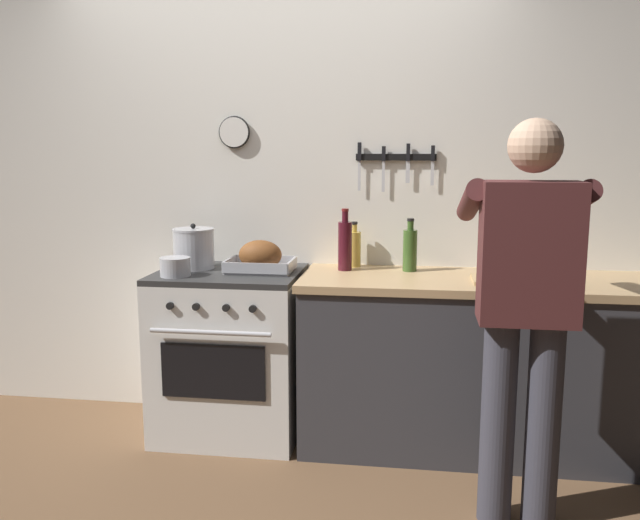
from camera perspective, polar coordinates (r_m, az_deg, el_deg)
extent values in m
cube|color=white|center=(3.78, -3.33, 5.90)|extent=(6.00, 0.10, 2.60)
cube|color=black|center=(3.63, 6.60, 8.85)|extent=(0.44, 0.02, 0.04)
cube|color=silver|center=(3.64, 3.43, 7.30)|extent=(0.01, 0.00, 0.16)
cube|color=black|center=(3.64, 3.45, 9.37)|extent=(0.02, 0.02, 0.10)
cube|color=silver|center=(3.63, 5.52, 7.23)|extent=(0.02, 0.00, 0.17)
cube|color=black|center=(3.63, 5.55, 9.18)|extent=(0.02, 0.02, 0.08)
cube|color=silver|center=(3.62, 7.62, 7.57)|extent=(0.02, 0.00, 0.12)
cube|color=black|center=(3.62, 7.66, 9.25)|extent=(0.02, 0.02, 0.09)
cube|color=silver|center=(3.63, 9.72, 7.43)|extent=(0.02, 0.00, 0.13)
cube|color=black|center=(3.62, 9.77, 9.12)|extent=(0.02, 0.02, 0.08)
cylinder|color=white|center=(3.76, -7.44, 10.93)|extent=(0.16, 0.02, 0.16)
torus|color=black|center=(3.76, -7.44, 10.93)|extent=(0.18, 0.02, 0.18)
cube|color=#38383D|center=(3.54, 15.21, -9.05)|extent=(2.00, 0.62, 0.86)
cube|color=tan|center=(3.43, 15.54, -1.90)|extent=(2.03, 0.65, 0.04)
cube|color=white|center=(3.64, -7.76, -8.18)|extent=(0.76, 0.62, 0.87)
cube|color=black|center=(3.35, -9.26, -9.54)|extent=(0.53, 0.01, 0.28)
cube|color=#2D2D2D|center=(3.53, -7.93, -1.22)|extent=(0.76, 0.62, 0.03)
cylinder|color=black|center=(3.33, -12.88, -3.90)|extent=(0.04, 0.02, 0.04)
cylinder|color=black|center=(3.28, -10.71, -4.01)|extent=(0.04, 0.02, 0.04)
cylinder|color=black|center=(3.24, -8.15, -4.13)|extent=(0.04, 0.02, 0.04)
cylinder|color=black|center=(3.20, -5.86, -4.23)|extent=(0.04, 0.02, 0.04)
cylinder|color=silver|center=(3.26, -9.52, -6.22)|extent=(0.61, 0.02, 0.02)
cylinder|color=#383842|center=(2.88, 15.16, -13.43)|extent=(0.14, 0.14, 0.86)
cylinder|color=#383842|center=(2.91, 18.78, -13.38)|extent=(0.14, 0.14, 0.86)
cube|color=#4C2323|center=(2.71, 17.71, 0.60)|extent=(0.38, 0.22, 0.56)
sphere|color=tan|center=(2.68, 18.16, 9.41)|extent=(0.21, 0.21, 0.21)
cylinder|color=#4C2323|center=(2.90, 13.00, 4.96)|extent=(0.09, 0.55, 0.22)
cylinder|color=#4C2323|center=(2.96, 21.14, 4.66)|extent=(0.09, 0.55, 0.22)
cube|color=#B7B7BC|center=(3.50, -5.18, -0.91)|extent=(0.34, 0.25, 0.01)
cube|color=#B7B7BC|center=(3.38, -5.68, -0.73)|extent=(0.34, 0.01, 0.05)
cube|color=#B7B7BC|center=(3.62, -4.73, -0.03)|extent=(0.34, 0.01, 0.05)
cube|color=#B7B7BC|center=(3.54, -7.87, -0.30)|extent=(0.01, 0.25, 0.05)
cube|color=#B7B7BC|center=(3.46, -2.45, -0.44)|extent=(0.01, 0.25, 0.05)
ellipsoid|color=brown|center=(3.49, -5.20, 0.45)|extent=(0.23, 0.17, 0.16)
cylinder|color=#B7B7BC|center=(3.64, -10.89, 0.89)|extent=(0.22, 0.22, 0.21)
cylinder|color=#B2B2B7|center=(3.62, -10.95, 2.60)|extent=(0.22, 0.22, 0.01)
sphere|color=black|center=(3.62, -10.96, 2.91)|extent=(0.03, 0.03, 0.03)
cylinder|color=#B7B7BC|center=(3.44, -12.44, -0.58)|extent=(0.15, 0.15, 0.10)
cube|color=tan|center=(3.34, 16.15, -1.69)|extent=(0.36, 0.24, 0.02)
cylinder|color=#47141E|center=(3.51, 2.18, 1.21)|extent=(0.07, 0.07, 0.26)
cylinder|color=#47141E|center=(3.49, 2.20, 3.78)|extent=(0.03, 0.03, 0.06)
cylinder|color=maroon|center=(3.49, 2.20, 4.36)|extent=(0.04, 0.04, 0.01)
cylinder|color=#385623|center=(3.52, 7.81, 0.81)|extent=(0.07, 0.07, 0.22)
cylinder|color=#385623|center=(3.50, 7.86, 2.97)|extent=(0.03, 0.03, 0.05)
cylinder|color=black|center=(3.50, 7.87, 3.48)|extent=(0.04, 0.04, 0.01)
cylinder|color=gold|center=(3.63, 2.96, 0.93)|extent=(0.08, 0.08, 0.19)
cylinder|color=gold|center=(3.61, 2.98, 2.78)|extent=(0.03, 0.03, 0.04)
cylinder|color=black|center=(3.61, 2.98, 3.23)|extent=(0.04, 0.04, 0.01)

